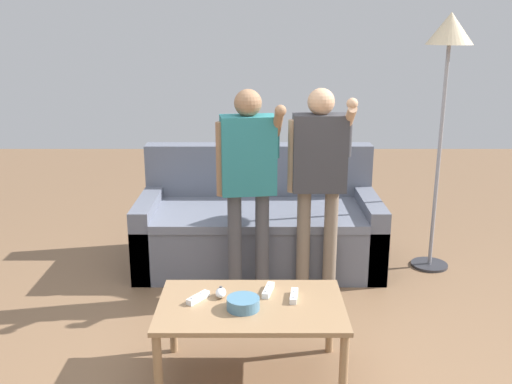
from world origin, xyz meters
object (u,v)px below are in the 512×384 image
Objects in this scene: coffee_table at (251,313)px; couch at (259,225)px; game_remote_wand_near at (268,290)px; game_remote_wand_spare at (198,298)px; player_center at (249,171)px; floor_lamp at (449,51)px; snack_bowl at (243,303)px; player_right at (319,168)px; game_remote_nunchuk at (221,293)px; game_remote_wand_far at (294,296)px.

couch is at bearing 88.28° from coffee_table.
coffee_table is at bearing -125.06° from game_remote_wand_near.
game_remote_wand_spare is (-0.32, -1.55, 0.15)m from couch.
player_center is at bearing 97.84° from game_remote_wand_near.
floor_lamp is at bearing -4.75° from couch.
snack_bowl is 1.26m from player_right.
game_remote_nunchuk is 0.12m from game_remote_wand_spare.
player_center is 1.04m from game_remote_wand_far.
game_remote_nunchuk is 0.59× the size of game_remote_wand_far.
coffee_table is at bearing -26.92° from game_remote_nunchuk.
couch is at bearing 91.67° from game_remote_wand_near.
floor_lamp reaches higher than snack_bowl.
game_remote_wand_spare is at bearing -166.35° from game_remote_wand_near.
player_right reaches higher than coffee_table.
game_remote_wand_near is at bearing 10.92° from game_remote_nunchuk.
game_remote_wand_near is 0.15m from game_remote_wand_far.
coffee_table is at bearing -132.84° from floor_lamp.
coffee_table is 5.76× the size of snack_bowl.
game_remote_nunchuk is 0.06× the size of player_right.
coffee_table is at bearing -8.35° from game_remote_wand_spare.
game_remote_wand_far is (-1.15, -1.42, -1.19)m from floor_lamp.
player_right is 8.83× the size of game_remote_wand_near.
game_remote_wand_spare is at bearing -138.83° from floor_lamp.
snack_bowl is 1.89× the size of game_remote_nunchuk.
game_remote_wand_spare reaches higher than coffee_table.
player_right is (0.48, 1.08, 0.43)m from snack_bowl.
floor_lamp is 1.33× the size of player_center.
game_remote_nunchuk reaches higher than game_remote_wand_spare.
coffee_table is 0.10m from snack_bowl.
player_right reaches higher than game_remote_nunchuk.
couch reaches higher than game_remote_nunchuk.
floor_lamp is 13.51× the size of game_remote_wand_spare.
player_center is (0.13, 0.88, 0.44)m from game_remote_nunchuk.
player_center is at bearing 81.32° from game_remote_nunchuk.
floor_lamp reaches higher than coffee_table.
snack_bowl is at bearing -21.54° from game_remote_wand_spare.
floor_lamp reaches higher than game_remote_nunchuk.
floor_lamp is at bearing 47.35° from snack_bowl.
player_center is 8.83× the size of game_remote_wand_near.
game_remote_nunchuk reaches higher than coffee_table.
couch is 0.91m from player_right.
snack_bowl reaches higher than game_remote_wand_near.
player_right is at bearing -54.97° from couch.
snack_bowl is 2.40m from floor_lamp.
game_remote_nunchuk is 0.05× the size of floor_lamp.
couch is 1.55m from game_remote_wand_far.
snack_bowl is 0.12× the size of player_right.
couch is 13.05× the size of game_remote_wand_spare.
floor_lamp is (1.38, 1.48, 1.26)m from coffee_table.
game_remote_wand_far and game_remote_wand_spare have the same top height.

